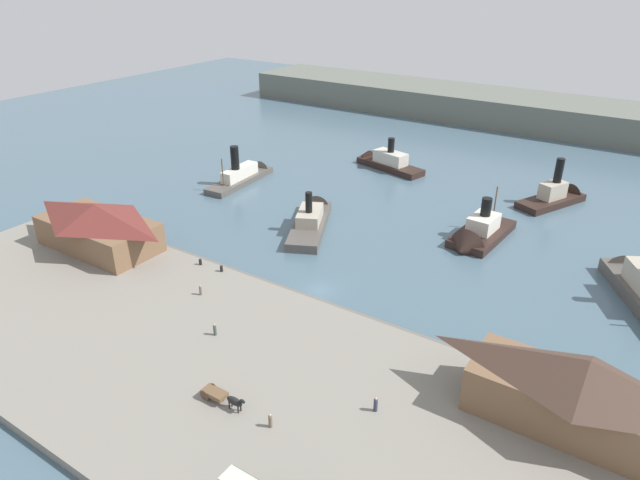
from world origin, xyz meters
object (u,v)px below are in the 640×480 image
at_px(pedestrian_walking_west, 215,330).
at_px(ferry_shed_west_terminal, 582,395).
at_px(ferry_outer_harbor, 477,236).
at_px(ferry_shed_central_terminal, 98,226).
at_px(pedestrian_near_cart, 201,290).
at_px(ferry_approaching_east, 384,161).
at_px(mooring_post_west, 200,262).
at_px(ferry_departing_north, 558,195).
at_px(mooring_post_center_west, 221,269).
at_px(ferry_near_quay, 312,217).
at_px(pedestrian_near_west_shed, 270,421).
at_px(horse_cart, 222,396).
at_px(ferry_moored_east, 246,174).
at_px(pedestrian_by_tram, 376,405).

bearing_deg(pedestrian_walking_west, ferry_shed_west_terminal, 11.24).
relative_size(pedestrian_walking_west, ferry_outer_harbor, 0.10).
distance_m(ferry_shed_central_terminal, pedestrian_near_cart, 24.20).
distance_m(ferry_approaching_east, ferry_outer_harbor, 40.65).
height_order(mooring_post_west, ferry_departing_north, ferry_departing_north).
height_order(ferry_departing_north, ferry_outer_harbor, ferry_departing_north).
height_order(pedestrian_walking_west, ferry_departing_north, ferry_departing_north).
xyz_separation_m(mooring_post_center_west, ferry_departing_north, (35.09, 58.75, -0.17)).
xyz_separation_m(pedestrian_near_cart, mooring_post_west, (-6.19, 6.30, -0.25)).
bearing_deg(ferry_near_quay, mooring_post_west, -100.05).
xyz_separation_m(pedestrian_near_west_shed, ferry_departing_north, (9.67, 79.55, -0.46)).
xyz_separation_m(pedestrian_walking_west, mooring_post_center_west, (-10.23, 12.40, -0.29)).
xyz_separation_m(mooring_post_west, ferry_departing_north, (39.20, 58.96, -0.17)).
distance_m(ferry_shed_central_terminal, mooring_post_center_west, 22.57).
bearing_deg(horse_cart, ferry_moored_east, 128.16).
bearing_deg(ferry_shed_central_terminal, ferry_approaching_east, 73.81).
bearing_deg(ferry_departing_north, mooring_post_west, -123.62).
bearing_deg(pedestrian_near_west_shed, horse_cart, -178.93).
height_order(ferry_shed_central_terminal, ferry_departing_north, ferry_departing_north).
bearing_deg(ferry_shed_west_terminal, pedestrian_near_west_shed, -146.90).
bearing_deg(mooring_post_center_west, mooring_post_west, -177.19).
bearing_deg(pedestrian_walking_west, pedestrian_near_west_shed, -28.94).
xyz_separation_m(ferry_outer_harbor, ferry_near_quay, (-27.60, -8.90, -0.03)).
bearing_deg(ferry_shed_central_terminal, ferry_departing_north, 48.06).
height_order(ferry_shed_central_terminal, pedestrian_near_west_shed, ferry_shed_central_terminal).
xyz_separation_m(ferry_approaching_east, ferry_near_quay, (3.56, -35.00, -0.22)).
relative_size(ferry_approaching_east, ferry_near_quay, 0.88).
bearing_deg(pedestrian_walking_west, ferry_approaching_east, 100.83).
height_order(pedestrian_near_cart, ferry_near_quay, ferry_near_quay).
relative_size(pedestrian_by_tram, pedestrian_near_cart, 1.13).
xyz_separation_m(pedestrian_near_cart, ferry_departing_north, (33.01, 65.26, -0.42)).
xyz_separation_m(ferry_moored_east, ferry_near_quay, (24.68, -10.84, -0.18)).
bearing_deg(ferry_near_quay, pedestrian_by_tram, -48.34).
distance_m(ferry_departing_north, ferry_approaching_east, 38.50).
xyz_separation_m(pedestrian_by_tram, pedestrian_near_west_shed, (-7.64, -7.70, -0.05)).
relative_size(ferry_approaching_east, ferry_outer_harbor, 1.13).
distance_m(horse_cart, pedestrian_near_cart, 22.37).
distance_m(pedestrian_near_cart, ferry_moored_east, 49.07).
xyz_separation_m(horse_cart, mooring_post_west, (-23.30, 20.71, -0.48)).
bearing_deg(pedestrian_walking_west, mooring_post_west, 139.62).
relative_size(ferry_shed_central_terminal, mooring_post_center_west, 22.43).
distance_m(pedestrian_near_cart, mooring_post_center_west, 6.83).
xyz_separation_m(pedestrian_by_tram, mooring_post_west, (-37.17, 12.90, -0.34)).
distance_m(pedestrian_near_west_shed, ferry_moored_east, 74.68).
distance_m(ferry_shed_west_terminal, ferry_approaching_east, 83.28).
bearing_deg(ferry_departing_north, pedestrian_near_cart, -116.83).
distance_m(ferry_shed_central_terminal, pedestrian_near_west_shed, 50.05).
height_order(ferry_shed_west_terminal, ferry_departing_north, ferry_shed_west_terminal).
relative_size(pedestrian_by_tram, ferry_approaching_east, 0.09).
relative_size(mooring_post_center_west, ferry_near_quay, 0.04).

